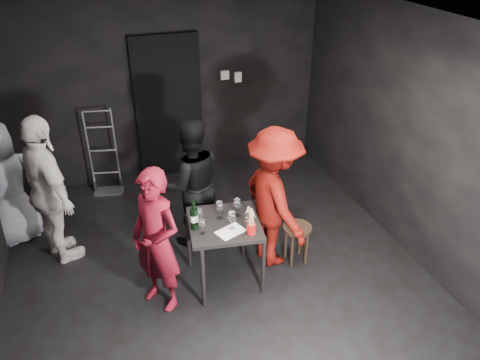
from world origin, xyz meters
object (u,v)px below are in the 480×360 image
object	(u,v)px
woman_black	(191,181)
bystander_cream	(47,180)
server_red	(156,240)
hand_truck	(107,176)
stool	(297,234)
wine_bottle	(194,218)
breadstick_cup	(251,222)
man_maroon	(274,193)
bystander_grey	(7,184)
tasting_table	(224,230)

from	to	relation	value
woman_black	bystander_cream	world-z (taller)	bystander_cream
server_red	woman_black	bearing A→B (deg)	110.56
hand_truck	stool	distance (m)	3.01
stool	wine_bottle	size ratio (longest dim) A/B	1.45
bystander_cream	breadstick_cup	size ratio (longest dim) A/B	7.11
woman_black	bystander_cream	distance (m)	1.55
hand_truck	man_maroon	size ratio (longest dim) A/B	0.68
hand_truck	stool	xyz separation A→B (m)	(1.92, -2.31, 0.15)
hand_truck	breadstick_cup	distance (m)	2.98
hand_truck	bystander_grey	bearing A→B (deg)	-130.80
stool	bystander_cream	size ratio (longest dim) A/B	0.23
bystander_cream	woman_black	bearing A→B (deg)	-121.11
bystander_grey	wine_bottle	bearing A→B (deg)	119.23
server_red	bystander_grey	bearing A→B (deg)	-176.33
bystander_cream	breadstick_cup	xyz separation A→B (m)	(1.89, -1.22, -0.14)
hand_truck	breadstick_cup	world-z (taller)	hand_truck
hand_truck	man_maroon	xyz separation A→B (m)	(1.68, -2.19, 0.67)
tasting_table	breadstick_cup	world-z (taller)	breadstick_cup
server_red	hand_truck	bearing A→B (deg)	149.61
wine_bottle	breadstick_cup	bearing A→B (deg)	-26.01
man_maroon	bystander_grey	distance (m)	3.10
stool	wine_bottle	bearing A→B (deg)	-177.30
man_maroon	hand_truck	bearing A→B (deg)	28.23
tasting_table	woman_black	xyz separation A→B (m)	(-0.16, 0.80, 0.18)
stool	wine_bottle	distance (m)	1.28
hand_truck	tasting_table	world-z (taller)	hand_truck
hand_truck	bystander_grey	size ratio (longest dim) A/B	0.78
tasting_table	man_maroon	bearing A→B (deg)	15.18
man_maroon	wine_bottle	bearing A→B (deg)	91.33
woman_black	wine_bottle	bearing A→B (deg)	76.56
man_maroon	bystander_grey	world-z (taller)	man_maroon
server_red	bystander_grey	distance (m)	2.19
tasting_table	stool	xyz separation A→B (m)	(0.86, 0.05, -0.28)
tasting_table	server_red	size ratio (longest dim) A/B	0.48
stool	breadstick_cup	bearing A→B (deg)	-155.12
woman_black	bystander_grey	bearing A→B (deg)	-21.70
hand_truck	server_red	distance (m)	2.57
bystander_cream	wine_bottle	world-z (taller)	bystander_cream
server_red	man_maroon	xyz separation A→B (m)	(1.33, 0.29, 0.10)
hand_truck	tasting_table	xyz separation A→B (m)	(1.07, -2.36, 0.43)
stool	man_maroon	size ratio (longest dim) A/B	0.26
woman_black	stool	bearing A→B (deg)	140.91
server_red	man_maroon	distance (m)	1.36
hand_truck	bystander_cream	bearing A→B (deg)	-102.36
tasting_table	bystander_cream	distance (m)	1.97
hand_truck	server_red	size ratio (longest dim) A/B	0.77
stool	wine_bottle	world-z (taller)	wine_bottle
stool	woman_black	world-z (taller)	woman_black
bystander_cream	bystander_grey	world-z (taller)	bystander_cream
bystander_cream	bystander_grey	bearing A→B (deg)	17.89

